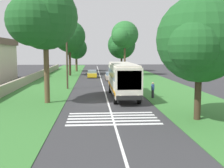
# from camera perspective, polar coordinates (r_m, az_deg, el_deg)

# --- Properties ---
(ground) EXTENTS (160.00, 160.00, 0.00)m
(ground) POSITION_cam_1_polar(r_m,az_deg,el_deg) (27.09, -0.79, -3.97)
(ground) COLOR #333335
(grass_verge_left) EXTENTS (120.00, 8.00, 0.04)m
(grass_verge_left) POSITION_cam_1_polar(r_m,az_deg,el_deg) (42.41, -13.07, -0.23)
(grass_verge_left) COLOR #387533
(grass_verge_left) RESTS_ON ground
(grass_verge_right) EXTENTS (120.00, 8.00, 0.04)m
(grass_verge_right) POSITION_cam_1_polar(r_m,az_deg,el_deg) (42.98, 9.06, -0.05)
(grass_verge_right) COLOR #387533
(grass_verge_right) RESTS_ON ground
(centre_line) EXTENTS (110.00, 0.16, 0.01)m
(centre_line) POSITION_cam_1_polar(r_m,az_deg,el_deg) (41.90, -1.93, -0.16)
(centre_line) COLOR silver
(centre_line) RESTS_ON ground
(coach_bus) EXTENTS (11.16, 2.62, 3.73)m
(coach_bus) POSITION_cam_1_polar(r_m,az_deg,el_deg) (30.33, 2.24, 1.27)
(coach_bus) COLOR silver
(coach_bus) RESTS_ON ground
(zebra_crossing) EXTENTS (4.05, 6.80, 0.01)m
(zebra_crossing) POSITION_cam_1_polar(r_m,az_deg,el_deg) (21.07, 0.16, -7.07)
(zebra_crossing) COLOR silver
(zebra_crossing) RESTS_ON ground
(trailing_car_0) EXTENTS (4.30, 1.78, 1.43)m
(trailing_car_0) POSITION_cam_1_polar(r_m,az_deg,el_deg) (48.71, -0.32, 1.59)
(trailing_car_0) COLOR #B7A893
(trailing_car_0) RESTS_ON ground
(trailing_car_1) EXTENTS (4.30, 1.78, 1.43)m
(trailing_car_1) POSITION_cam_1_polar(r_m,az_deg,el_deg) (53.89, -4.11, 2.07)
(trailing_car_1) COLOR gold
(trailing_car_1) RESTS_ON ground
(roadside_tree_left_0) EXTENTS (7.83, 6.57, 11.36)m
(roadside_tree_left_0) POSITION_cam_1_polar(r_m,az_deg,el_deg) (58.66, -8.85, 9.48)
(roadside_tree_left_0) COLOR #3D2D1E
(roadside_tree_left_0) RESTS_ON grass_verge_left
(roadside_tree_left_1) EXTENTS (6.22, 5.36, 8.46)m
(roadside_tree_left_1) POSITION_cam_1_polar(r_m,az_deg,el_deg) (70.37, -7.48, 7.20)
(roadside_tree_left_1) COLOR brown
(roadside_tree_left_1) RESTS_ON grass_verge_left
(roadside_tree_left_2) EXTENTS (7.87, 6.32, 11.31)m
(roadside_tree_left_2) POSITION_cam_1_polar(r_m,az_deg,el_deg) (27.64, -14.05, 12.78)
(roadside_tree_left_2) COLOR brown
(roadside_tree_left_2) RESTS_ON grass_verge_left
(roadside_tree_right_0) EXTENTS (7.21, 6.21, 8.97)m
(roadside_tree_right_0) POSITION_cam_1_polar(r_m,az_deg,el_deg) (21.04, 17.18, 8.39)
(roadside_tree_right_0) COLOR #3D2D1E
(roadside_tree_right_0) RESTS_ON grass_verge_right
(roadside_tree_right_1) EXTENTS (7.78, 6.83, 9.99)m
(roadside_tree_right_1) POSITION_cam_1_polar(r_m,az_deg,el_deg) (69.34, 1.87, 7.90)
(roadside_tree_right_1) COLOR #3D2D1E
(roadside_tree_right_1) RESTS_ON grass_verge_right
(roadside_tree_right_2) EXTENTS (6.87, 5.53, 11.14)m
(roadside_tree_right_2) POSITION_cam_1_polar(r_m,az_deg,el_deg) (57.35, 2.50, 9.93)
(roadside_tree_right_2) COLOR brown
(roadside_tree_right_2) RESTS_ON grass_verge_right
(utility_pole) EXTENTS (0.24, 1.40, 7.64)m
(utility_pole) POSITION_cam_1_polar(r_m,az_deg,el_deg) (37.38, -9.25, 5.07)
(utility_pole) COLOR #473828
(utility_pole) RESTS_ON grass_verge_left
(roadside_wall) EXTENTS (70.00, 0.40, 1.25)m
(roadside_wall) POSITION_cam_1_polar(r_m,az_deg,el_deg) (47.86, -16.18, 1.23)
(roadside_wall) COLOR #9E937F
(roadside_wall) RESTS_ON grass_verge_left
(pedestrian) EXTENTS (0.34, 0.34, 1.69)m
(pedestrian) POSITION_cam_1_polar(r_m,az_deg,el_deg) (30.19, 8.40, -1.19)
(pedestrian) COLOR #26262D
(pedestrian) RESTS_ON grass_verge_right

